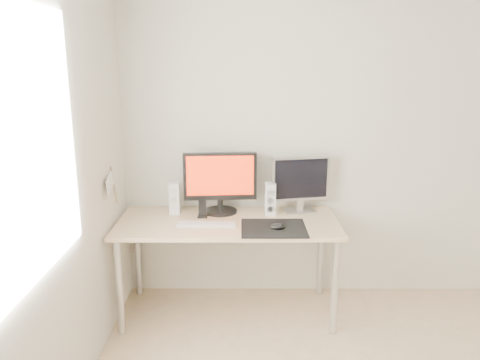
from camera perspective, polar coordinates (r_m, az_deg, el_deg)
name	(u,v)px	position (r m, az deg, el deg)	size (l,w,h in m)	color
wall_back	(348,142)	(3.73, 13.09, 4.57)	(3.50, 3.50, 0.00)	beige
wall_left	(19,211)	(2.14, -25.30, -3.45)	(3.50, 3.50, 0.00)	beige
window_pane	(15,152)	(2.08, -25.72, 3.14)	(1.30, 1.30, 0.00)	white
mousepad	(274,228)	(3.27, 4.13, -5.86)	(0.45, 0.40, 0.00)	black
mouse	(277,227)	(3.23, 4.53, -5.69)	(0.11, 0.06, 0.04)	black
desk	(228,231)	(3.43, -1.49, -6.22)	(1.60, 0.70, 0.73)	#D1B587
main_monitor	(220,180)	(3.52, -2.44, -0.05)	(0.55, 0.28, 0.47)	black
second_monitor	(300,181)	(3.57, 7.36, -0.17)	(0.45, 0.20, 0.43)	silver
speaker_left	(175,198)	(3.56, -7.95, -2.20)	(0.08, 0.09, 0.24)	white
speaker_right	(270,199)	(3.51, 3.71, -2.32)	(0.08, 0.09, 0.24)	white
keyboard	(207,224)	(3.32, -4.07, -5.40)	(0.42, 0.13, 0.02)	silver
phone_dock	(203,212)	(3.48, -4.59, -3.92)	(0.07, 0.06, 0.13)	black
pennant	(111,183)	(3.30, -15.43, -0.39)	(0.01, 0.23, 0.29)	#A57F54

